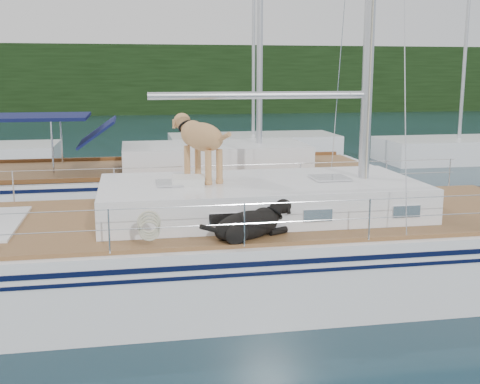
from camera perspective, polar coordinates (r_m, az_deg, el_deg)
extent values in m
plane|color=black|center=(10.25, -2.58, -9.12)|extent=(120.00, 120.00, 0.00)
cube|color=black|center=(54.55, -9.26, 10.46)|extent=(90.00, 3.00, 6.00)
cube|color=#595147|center=(55.82, -9.21, 8.01)|extent=(92.00, 1.00, 1.20)
cube|color=white|center=(10.09, -2.60, -6.46)|extent=(12.00, 3.80, 1.40)
cube|color=brown|center=(9.89, -2.64, -2.43)|extent=(11.52, 3.50, 0.06)
cube|color=white|center=(9.96, 1.91, -0.53)|extent=(5.20, 2.50, 0.55)
cylinder|color=silver|center=(9.76, 1.97, 9.15)|extent=(3.60, 0.12, 0.12)
cylinder|color=silver|center=(8.08, -0.98, -1.23)|extent=(10.56, 0.01, 0.01)
cylinder|color=silver|center=(11.48, -3.86, 2.46)|extent=(10.56, 0.01, 0.01)
cube|color=blue|center=(11.40, -3.57, -0.35)|extent=(0.69, 0.64, 0.04)
cube|color=silver|center=(9.61, -4.89, 1.07)|extent=(0.55, 0.47, 0.13)
torus|color=beige|center=(8.07, -8.63, -2.83)|extent=(0.41, 0.15, 0.40)
cube|color=white|center=(15.97, -6.65, -0.10)|extent=(11.00, 3.50, 1.30)
cube|color=brown|center=(15.86, -6.70, 2.20)|extent=(10.56, 3.29, 0.06)
cube|color=white|center=(15.93, -2.41, 3.58)|extent=(4.80, 2.30, 0.55)
cube|color=#0F1842|center=(15.83, -18.54, 6.78)|extent=(2.40, 2.30, 0.08)
cube|color=white|center=(26.26, 1.25, 4.28)|extent=(7.20, 3.00, 1.10)
cylinder|color=silver|center=(26.19, 1.31, 16.54)|extent=(0.14, 0.14, 11.00)
cube|color=white|center=(26.35, 19.98, 3.63)|extent=(6.40, 3.00, 1.10)
cylinder|color=silver|center=(26.27, 20.82, 15.82)|extent=(0.14, 0.14, 11.00)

